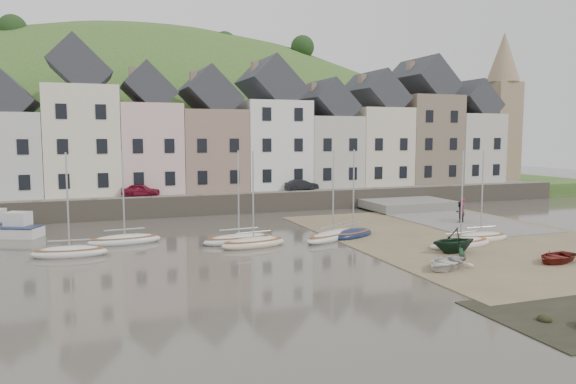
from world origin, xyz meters
name	(u,v)px	position (x,y,z in m)	size (l,w,h in m)	color
ground	(321,249)	(0.00, 0.00, 0.00)	(160.00, 160.00, 0.00)	#4A443A
quay_land	(212,189)	(0.00, 32.00, 0.75)	(90.00, 30.00, 1.50)	#385823
quay_street	(237,192)	(0.00, 20.50, 1.55)	(70.00, 7.00, 0.10)	slate
seawall	(247,203)	(0.00, 17.00, 0.90)	(70.00, 1.20, 1.80)	slate
beach	(467,237)	(11.00, 0.00, 0.03)	(18.00, 26.00, 0.06)	brown
slipway	(445,218)	(15.00, 8.00, 0.06)	(8.00, 18.00, 0.12)	slate
hillside	(148,287)	(-5.00, 60.00, -17.99)	(134.40, 84.00, 84.00)	#385823
townhouse_terrace	(244,133)	(1.76, 24.00, 7.32)	(61.05, 8.00, 13.93)	silver
church_spire	(502,102)	(34.55, 24.00, 11.06)	(4.00, 4.00, 18.00)	#997F60
sailboat_0	(70,252)	(-14.66, 3.24, 0.26)	(4.41, 1.85, 6.32)	silver
sailboat_1	(125,240)	(-11.39, 6.02, 0.26)	(4.84, 1.96, 6.32)	silver
sailboat_2	(254,243)	(-3.74, 2.15, 0.26)	(4.56, 2.13, 6.32)	beige
sailboat_3	(239,239)	(-4.31, 3.61, 0.26)	(5.00, 1.93, 6.32)	silver
sailboat_4	(333,236)	(2.06, 2.70, 0.26)	(5.57, 4.15, 6.32)	silver
sailboat_5	(353,234)	(3.66, 2.84, 0.27)	(4.19, 3.16, 6.32)	#141E3E
sailboat_6	(460,243)	(8.55, -2.49, 0.26)	(4.86, 1.94, 6.32)	silver
sailboat_7	(481,237)	(11.14, -1.24, 0.27)	(4.19, 1.61, 6.32)	beige
motorboat_0	(11,229)	(-18.74, 11.26, 0.58)	(4.77, 3.45, 1.70)	silver
rowboat_white	(446,262)	(4.15, -7.02, 0.38)	(2.24, 3.14, 0.65)	silver
rowboat_green	(454,240)	(6.96, -3.92, 0.82)	(2.49, 2.88, 1.52)	black
rowboat_red	(556,257)	(10.79, -7.91, 0.37)	(2.14, 2.99, 0.62)	maroon
person_red	(462,209)	(15.13, 5.97, 1.04)	(0.67, 0.44, 1.83)	maroon
person_dark	(459,212)	(14.36, 5.25, 0.96)	(0.81, 0.63, 1.67)	#212227
car_left	(141,190)	(-9.14, 19.50, 2.17)	(1.35, 3.36, 1.15)	maroon
car_right	(302,185)	(6.36, 19.50, 2.15)	(1.16, 3.31, 1.09)	black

